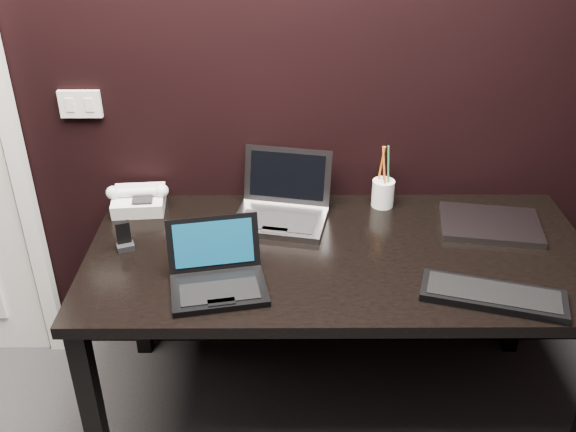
{
  "coord_description": "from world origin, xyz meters",
  "views": [
    {
      "loc": [
        0.12,
        -0.41,
        1.92
      ],
      "look_at": [
        0.13,
        1.35,
        0.9
      ],
      "focal_mm": 40.0,
      "sensor_mm": 36.0,
      "label": 1
    }
  ],
  "objects_px": {
    "desk_phone": "(139,199)",
    "mobile_phone": "(124,239)",
    "netbook": "(217,276)",
    "silver_laptop": "(282,208)",
    "ext_keyboard": "(493,295)",
    "closed_laptop": "(490,224)",
    "pen_cup": "(383,192)",
    "desk": "(339,270)"
  },
  "relations": [
    {
      "from": "desk_phone",
      "to": "mobile_phone",
      "type": "relative_size",
      "value": 2.37
    },
    {
      "from": "netbook",
      "to": "mobile_phone",
      "type": "distance_m",
      "value": 0.4
    },
    {
      "from": "silver_laptop",
      "to": "desk_phone",
      "type": "relative_size",
      "value": 1.62
    },
    {
      "from": "ext_keyboard",
      "to": "closed_laptop",
      "type": "distance_m",
      "value": 0.43
    },
    {
      "from": "closed_laptop",
      "to": "mobile_phone",
      "type": "height_order",
      "value": "mobile_phone"
    },
    {
      "from": "desk_phone",
      "to": "pen_cup",
      "type": "height_order",
      "value": "pen_cup"
    },
    {
      "from": "desk",
      "to": "mobile_phone",
      "type": "bearing_deg",
      "value": 178.19
    },
    {
      "from": "desk_phone",
      "to": "netbook",
      "type": "bearing_deg",
      "value": -55.34
    },
    {
      "from": "ext_keyboard",
      "to": "pen_cup",
      "type": "bearing_deg",
      "value": 113.71
    },
    {
      "from": "silver_laptop",
      "to": "pen_cup",
      "type": "xyz_separation_m",
      "value": [
        0.38,
        0.09,
        0.01
      ]
    },
    {
      "from": "desk_phone",
      "to": "silver_laptop",
      "type": "bearing_deg",
      "value": -7.35
    },
    {
      "from": "ext_keyboard",
      "to": "desk_phone",
      "type": "relative_size",
      "value": 1.93
    },
    {
      "from": "silver_laptop",
      "to": "closed_laptop",
      "type": "bearing_deg",
      "value": -5.32
    },
    {
      "from": "desk",
      "to": "closed_laptop",
      "type": "relative_size",
      "value": 4.45
    },
    {
      "from": "ext_keyboard",
      "to": "desk_phone",
      "type": "xyz_separation_m",
      "value": [
        -1.17,
        0.56,
        0.03
      ]
    },
    {
      "from": "silver_laptop",
      "to": "pen_cup",
      "type": "height_order",
      "value": "pen_cup"
    },
    {
      "from": "silver_laptop",
      "to": "pen_cup",
      "type": "bearing_deg",
      "value": 13.91
    },
    {
      "from": "pen_cup",
      "to": "ext_keyboard",
      "type": "bearing_deg",
      "value": -66.29
    },
    {
      "from": "silver_laptop",
      "to": "closed_laptop",
      "type": "relative_size",
      "value": 0.99
    },
    {
      "from": "desk_phone",
      "to": "desk",
      "type": "bearing_deg",
      "value": -21.68
    },
    {
      "from": "closed_laptop",
      "to": "desk_phone",
      "type": "distance_m",
      "value": 1.29
    },
    {
      "from": "desk",
      "to": "netbook",
      "type": "distance_m",
      "value": 0.45
    },
    {
      "from": "closed_laptop",
      "to": "mobile_phone",
      "type": "distance_m",
      "value": 1.28
    },
    {
      "from": "ext_keyboard",
      "to": "closed_laptop",
      "type": "bearing_deg",
      "value": 75.48
    },
    {
      "from": "silver_laptop",
      "to": "ext_keyboard",
      "type": "relative_size",
      "value": 0.84
    },
    {
      "from": "ext_keyboard",
      "to": "desk_phone",
      "type": "distance_m",
      "value": 1.3
    },
    {
      "from": "desk_phone",
      "to": "mobile_phone",
      "type": "bearing_deg",
      "value": -89.4
    },
    {
      "from": "netbook",
      "to": "mobile_phone",
      "type": "xyz_separation_m",
      "value": [
        -0.33,
        0.22,
        -0.0
      ]
    },
    {
      "from": "ext_keyboard",
      "to": "pen_cup",
      "type": "height_order",
      "value": "pen_cup"
    },
    {
      "from": "silver_laptop",
      "to": "desk_phone",
      "type": "distance_m",
      "value": 0.54
    },
    {
      "from": "pen_cup",
      "to": "mobile_phone",
      "type": "bearing_deg",
      "value": -162.21
    },
    {
      "from": "netbook",
      "to": "desk",
      "type": "bearing_deg",
      "value": 26.74
    },
    {
      "from": "desk",
      "to": "desk_phone",
      "type": "distance_m",
      "value": 0.79
    },
    {
      "from": "netbook",
      "to": "silver_laptop",
      "type": "distance_m",
      "value": 0.46
    },
    {
      "from": "desk",
      "to": "pen_cup",
      "type": "distance_m",
      "value": 0.39
    },
    {
      "from": "closed_laptop",
      "to": "desk_phone",
      "type": "relative_size",
      "value": 1.64
    },
    {
      "from": "netbook",
      "to": "pen_cup",
      "type": "distance_m",
      "value": 0.77
    },
    {
      "from": "silver_laptop",
      "to": "mobile_phone",
      "type": "distance_m",
      "value": 0.57
    },
    {
      "from": "closed_laptop",
      "to": "netbook",
      "type": "bearing_deg",
      "value": -159.65
    },
    {
      "from": "ext_keyboard",
      "to": "mobile_phone",
      "type": "distance_m",
      "value": 1.2
    },
    {
      "from": "desk_phone",
      "to": "closed_laptop",
      "type": "bearing_deg",
      "value": -6.17
    },
    {
      "from": "desk",
      "to": "ext_keyboard",
      "type": "xyz_separation_m",
      "value": [
        0.44,
        -0.27,
        0.09
      ]
    }
  ]
}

